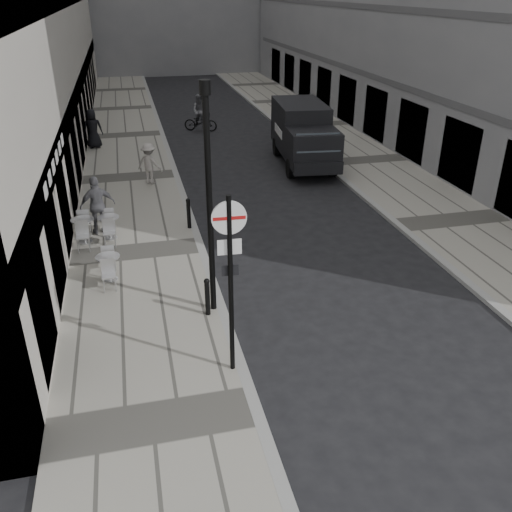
{
  "coord_description": "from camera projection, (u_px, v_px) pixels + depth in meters",
  "views": [
    {
      "loc": [
        -1.9,
        -5.36,
        7.56
      ],
      "look_at": [
        0.96,
        6.65,
        1.4
      ],
      "focal_mm": 38.0,
      "sensor_mm": 36.0,
      "label": 1
    }
  ],
  "objects": [
    {
      "name": "bollard_near",
      "position": [
        207.0,
        298.0,
        13.51
      ],
      "size": [
        0.13,
        0.13,
        0.95
      ],
      "primitive_type": "cylinder",
      "color": "black",
      "rests_on": "sidewalk"
    },
    {
      "name": "bollard_far",
      "position": [
        189.0,
        214.0,
        18.41
      ],
      "size": [
        0.13,
        0.13,
        0.99
      ],
      "primitive_type": "cylinder",
      "color": "black",
      "rests_on": "sidewalk"
    },
    {
      "name": "lamppost",
      "position": [
        209.0,
        192.0,
        12.57
      ],
      "size": [
        0.26,
        0.26,
        5.68
      ],
      "color": "black",
      "rests_on": "sidewalk"
    },
    {
      "name": "sidewalk",
      "position": [
        130.0,
        178.0,
        23.67
      ],
      "size": [
        4.0,
        60.0,
        0.12
      ],
      "primitive_type": "cube",
      "color": "gray",
      "rests_on": "ground"
    },
    {
      "name": "pedestrian_c",
      "position": [
        93.0,
        129.0,
        27.46
      ],
      "size": [
        0.97,
        0.64,
        1.95
      ],
      "primitive_type": "imported",
      "rotation": [
        0.0,
        0.0,
        3.17
      ],
      "color": "black",
      "rests_on": "sidewalk"
    },
    {
      "name": "panel_van",
      "position": [
        303.0,
        132.0,
        25.05
      ],
      "size": [
        2.7,
        5.96,
        2.72
      ],
      "rotation": [
        0.0,
        0.0,
        -0.1
      ],
      "color": "black",
      "rests_on": "ground"
    },
    {
      "name": "cafe_table_near",
      "position": [
        109.0,
        266.0,
        15.14
      ],
      "size": [
        0.67,
        1.52,
        0.87
      ],
      "color": "silver",
      "rests_on": "sidewalk"
    },
    {
      "name": "far_sidewalk",
      "position": [
        364.0,
        161.0,
        25.95
      ],
      "size": [
        4.0,
        60.0,
        0.12
      ],
      "primitive_type": "cube",
      "color": "gray",
      "rests_on": "ground"
    },
    {
      "name": "cafe_table_mid",
      "position": [
        84.0,
        229.0,
        17.37
      ],
      "size": [
        0.73,
        1.65,
        0.94
      ],
      "color": "#B8B8BA",
      "rests_on": "sidewalk"
    },
    {
      "name": "pedestrian_b",
      "position": [
        149.0,
        164.0,
        22.45
      ],
      "size": [
        1.27,
        1.13,
        1.71
      ],
      "primitive_type": "imported",
      "rotation": [
        0.0,
        0.0,
        2.57
      ],
      "color": "#A39C96",
      "rests_on": "sidewalk"
    },
    {
      "name": "cafe_table_far",
      "position": [
        109.0,
        226.0,
        17.65
      ],
      "size": [
        0.69,
        1.56,
        0.89
      ],
      "color": "#B3B3B6",
      "rests_on": "sidewalk"
    },
    {
      "name": "cyclist",
      "position": [
        200.0,
        117.0,
        31.23
      ],
      "size": [
        2.04,
        1.4,
        2.08
      ],
      "rotation": [
        0.0,
        0.0,
        -0.42
      ],
      "color": "black",
      "rests_on": "ground"
    },
    {
      "name": "sign_post",
      "position": [
        230.0,
        264.0,
        10.65
      ],
      "size": [
        0.68,
        0.11,
        3.98
      ],
      "rotation": [
        0.0,
        0.0,
        -0.05
      ],
      "color": "black",
      "rests_on": "sidewalk"
    },
    {
      "name": "pedestrian_a",
      "position": [
        98.0,
        205.0,
        17.81
      ],
      "size": [
        1.24,
        0.74,
        1.97
      ],
      "primitive_type": "imported",
      "rotation": [
        0.0,
        0.0,
        3.38
      ],
      "color": "#58585D",
      "rests_on": "sidewalk"
    }
  ]
}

